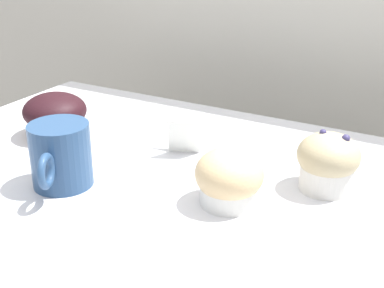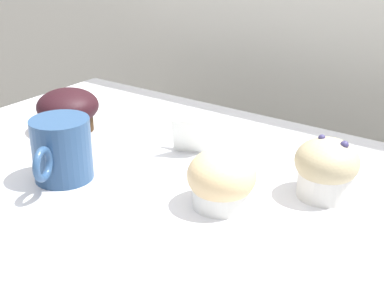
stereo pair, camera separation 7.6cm
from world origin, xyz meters
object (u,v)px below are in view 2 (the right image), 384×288
Objects in this scene: muffin_back_left at (68,110)px; muffin_front_center at (326,168)px; muffin_back_right at (221,180)px; coffee_cup at (61,148)px.

muffin_front_center is at bearing 3.89° from muffin_back_left.
muffin_front_center is 0.14m from muffin_back_right.
muffin_back_right is (0.36, -0.07, -0.00)m from muffin_back_left.
muffin_front_center is at bearing 27.22° from coffee_cup.
coffee_cup is at bearing -152.78° from muffin_front_center.
muffin_back_left is at bearing 168.92° from muffin_back_right.
muffin_back_left is 1.20× the size of muffin_back_right.
muffin_back_right is (-0.10, -0.10, -0.00)m from muffin_front_center.
coffee_cup is at bearing -45.27° from muffin_back_left.
muffin_back_right is at bearing 16.17° from coffee_cup.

